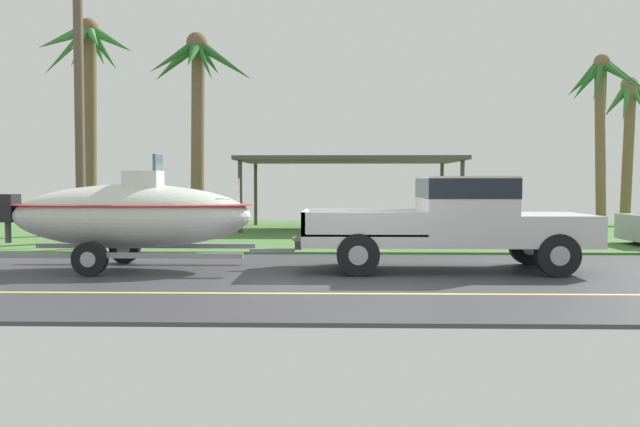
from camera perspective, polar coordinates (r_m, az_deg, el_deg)
The scene contains 9 objects.
ground at distance 20.59m, azimuth 2.45°, elevation -2.25°, with size 36.00×22.00×0.11m.
pickup_truck_towing at distance 13.49m, azimuth 12.10°, elevation -0.38°, with size 5.83×2.14×1.86m.
boat_on_trailer at distance 13.89m, azimuth -15.89°, elevation -0.16°, with size 5.98×2.28×2.30m.
carport_awning at distance 24.46m, azimuth 2.55°, elevation 4.50°, with size 7.94×4.79×2.66m.
palm_tree_near_left at distance 23.60m, azimuth -19.22°, elevation 11.24°, with size 3.18×3.00×7.15m.
palm_tree_near_right at distance 26.54m, azimuth 22.98°, elevation 8.98°, with size 2.93×2.74×6.41m.
palm_tree_mid at distance 21.94m, azimuth -10.52°, elevation 10.67°, with size 3.68×2.62×6.53m.
palm_tree_far_left at distance 29.21m, azimuth 24.90°, elevation 7.39°, with size 2.69×2.78×5.94m.
utility_pole at distance 18.25m, azimuth -19.94°, elevation 10.86°, with size 0.24×1.80×8.49m.
Camera 1 is at (-0.37, -12.13, 1.72)m, focal length 37.39 mm.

